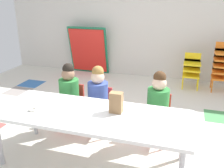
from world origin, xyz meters
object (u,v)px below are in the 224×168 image
Objects in this scene: kid_chair_yellow_stack at (192,68)px; donut_powdered_on_plate at (33,109)px; seated_child_far_right at (158,101)px; paper_plate_center_table at (43,102)px; craft_table at (92,117)px; seated_child_near_camera at (69,90)px; paper_plate_near_edge at (33,111)px; paper_bag_brown at (116,102)px; seated_child_middle_seat at (98,94)px; folded_activity_table at (88,50)px; kid_chair_orange_stack at (222,64)px.

kid_chair_yellow_stack is 6.86× the size of donut_powdered_on_plate.
paper_plate_center_table is (-1.24, -0.52, 0.04)m from seated_child_far_right.
seated_child_far_right is (0.61, 0.61, 0.00)m from craft_table.
paper_plate_near_edge is at bearing -93.54° from seated_child_near_camera.
seated_child_far_right is 4.17× the size of paper_bag_brown.
seated_child_middle_seat is (-0.15, 0.61, 0.00)m from craft_table.
craft_table is 2.21× the size of seated_child_near_camera.
kid_chair_yellow_stack is 0.63× the size of folded_activity_table.
paper_bag_brown reaches higher than donut_powdered_on_plate.
seated_child_far_right is 0.65m from paper_bag_brown.
paper_plate_near_edge is (-0.84, -0.23, -0.11)m from paper_bag_brown.
paper_plate_center_table is (-0.63, 0.10, 0.05)m from craft_table.
kid_chair_orange_stack is (1.53, 2.76, -0.03)m from craft_table.
craft_table is 0.63m from seated_child_middle_seat.
paper_bag_brown is (0.79, -0.52, 0.15)m from seated_child_near_camera.
folded_activity_table is (-1.14, 2.46, -0.02)m from seated_child_middle_seat.
folded_activity_table is 3.28m from donut_powdered_on_plate.
kid_chair_yellow_stack reaches higher than paper_plate_center_table.
seated_child_far_right is 2.34m from kid_chair_orange_stack.
donut_powdered_on_plate is at bearing -93.54° from seated_child_near_camera.
kid_chair_orange_stack is (0.54, 0.00, 0.12)m from kid_chair_yellow_stack.
paper_plate_near_edge is (-0.60, -0.13, 0.05)m from craft_table.
paper_plate_near_edge is at bearing -83.93° from paper_plate_center_table.
craft_table is 2.21× the size of kid_chair_orange_stack.
folded_activity_table is at bearing 102.58° from paper_plate_center_table.
kid_chair_yellow_stack is 3.78× the size of paper_plate_center_table.
folded_activity_table reaches higher than seated_child_far_right.
seated_child_far_right is at bearing 31.62° from donut_powdered_on_plate.
folded_activity_table reaches higher than paper_bag_brown.
seated_child_near_camera is at bearing 180.00° from seated_child_middle_seat.
kid_chair_yellow_stack is 3.78× the size of paper_plate_near_edge.
donut_powdered_on_plate is (0.00, 0.00, 0.02)m from paper_plate_near_edge.
paper_plate_center_table is (-2.16, -2.66, 0.08)m from kid_chair_orange_stack.
kid_chair_orange_stack is at bearing 50.89° from paper_plate_center_table.
seated_child_far_right is at bearing 22.60° from paper_plate_center_table.
seated_child_near_camera is 2.57m from folded_activity_table.
paper_plate_near_edge is at bearing -164.60° from paper_bag_brown.
folded_activity_table is (-2.83, 0.31, 0.02)m from kid_chair_orange_stack.
kid_chair_orange_stack is 0.85× the size of folded_activity_table.
paper_bag_brown is (0.24, 0.10, 0.15)m from craft_table.
seated_child_near_camera is 2.66m from kid_chair_yellow_stack.
seated_child_middle_seat is at bearing 0.00° from seated_child_near_camera.
seated_child_near_camera is at bearing -125.99° from kid_chair_yellow_stack.
seated_child_middle_seat is 5.10× the size of paper_plate_near_edge.
paper_plate_center_table reaches higher than craft_table.
kid_chair_orange_stack is (1.69, 2.15, -0.04)m from seated_child_middle_seat.
kid_chair_yellow_stack is at bearing -179.92° from kid_chair_orange_stack.
seated_child_far_right is at bearing 0.00° from seated_child_middle_seat.
seated_child_near_camera reaches higher than donut_powdered_on_plate.
paper_plate_near_edge is 0.23m from paper_plate_center_table.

